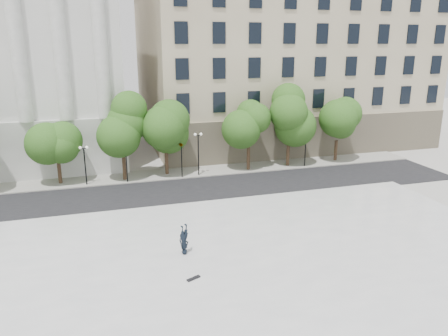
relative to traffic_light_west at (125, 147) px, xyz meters
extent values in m
plane|color=#B6B3AC|center=(2.48, -22.30, -3.62)|extent=(160.00, 160.00, 0.00)
cube|color=silver|center=(2.48, -19.30, -3.40)|extent=(44.00, 22.00, 0.45)
cube|color=black|center=(2.48, -4.30, -3.61)|extent=(60.00, 8.00, 0.02)
cube|color=#9F9C93|center=(2.48, 1.70, -3.56)|extent=(60.00, 4.00, 0.12)
cube|color=#C5B897|center=(22.48, 16.70, 6.88)|extent=(36.00, 26.00, 21.00)
cylinder|color=black|center=(0.00, 0.00, -1.87)|extent=(0.10, 0.10, 3.50)
imported|color=black|center=(0.00, 0.00, 0.20)|extent=(0.93, 1.58, 0.63)
cylinder|color=black|center=(5.47, 0.00, -1.87)|extent=(0.10, 0.10, 3.50)
imported|color=black|center=(5.47, 0.00, 0.23)|extent=(1.01, 1.75, 0.70)
imported|color=black|center=(2.16, -17.26, -2.90)|extent=(1.64, 2.06, 0.54)
cube|color=black|center=(2.03, -20.44, -3.13)|extent=(0.85, 0.54, 0.09)
cylinder|color=#382619|center=(-6.32, 1.54, -2.36)|extent=(0.36, 0.36, 2.53)
sphere|color=#275117|center=(-6.32, 1.54, 1.08)|extent=(3.88, 3.88, 3.88)
cylinder|color=#382619|center=(-0.19, 0.90, -2.09)|extent=(0.36, 0.36, 3.05)
sphere|color=#275117|center=(-0.19, 0.90, 2.05)|extent=(3.79, 3.79, 3.79)
cylinder|color=#382619|center=(4.19, 1.66, -2.07)|extent=(0.36, 0.36, 3.10)
sphere|color=#275117|center=(4.19, 1.66, 2.13)|extent=(4.05, 4.05, 4.05)
cylinder|color=#382619|center=(12.91, 0.80, -2.13)|extent=(0.36, 0.36, 2.98)
sphere|color=#275117|center=(12.91, 0.80, 1.90)|extent=(3.61, 3.61, 3.61)
cylinder|color=#382619|center=(17.68, 1.06, -2.13)|extent=(0.36, 0.36, 2.98)
sphere|color=#275117|center=(17.68, 1.06, 1.91)|extent=(4.02, 4.02, 4.02)
cylinder|color=#382619|center=(23.97, 1.55, -2.40)|extent=(0.36, 0.36, 2.45)
sphere|color=#275117|center=(23.97, 1.55, 0.93)|extent=(3.80, 3.80, 3.80)
cylinder|color=black|center=(-3.86, 0.30, -1.77)|extent=(0.12, 0.12, 3.70)
cube|color=black|center=(-3.86, 0.30, 0.07)|extent=(0.60, 0.06, 0.06)
sphere|color=white|center=(-4.16, 0.30, 0.17)|extent=(0.28, 0.28, 0.28)
sphere|color=white|center=(-3.56, 0.30, 0.17)|extent=(0.28, 0.28, 0.28)
cylinder|color=black|center=(7.28, 0.30, -1.47)|extent=(0.12, 0.12, 4.31)
cube|color=black|center=(7.28, 0.30, 0.69)|extent=(0.60, 0.06, 0.06)
sphere|color=white|center=(6.98, 0.30, 0.79)|extent=(0.28, 0.28, 0.28)
sphere|color=white|center=(7.58, 0.30, 0.79)|extent=(0.28, 0.28, 0.28)
cylinder|color=black|center=(19.40, 0.30, -1.71)|extent=(0.12, 0.12, 3.82)
cube|color=black|center=(19.40, 0.30, 0.20)|extent=(0.60, 0.06, 0.06)
sphere|color=white|center=(19.10, 0.30, 0.30)|extent=(0.28, 0.28, 0.28)
sphere|color=white|center=(19.70, 0.30, 0.30)|extent=(0.28, 0.28, 0.28)
camera|label=1|loc=(-2.61, -42.00, 9.69)|focal=35.00mm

